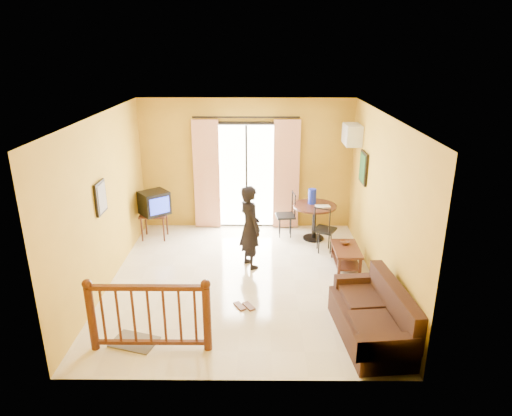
{
  "coord_description": "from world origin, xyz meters",
  "views": [
    {
      "loc": [
        0.27,
        -6.97,
        3.81
      ],
      "look_at": [
        0.22,
        0.2,
        1.24
      ],
      "focal_mm": 32.0,
      "sensor_mm": 36.0,
      "label": 1
    }
  ],
  "objects_px": {
    "dining_table": "(314,212)",
    "coffee_table": "(346,254)",
    "television": "(154,203)",
    "sofa": "(375,319)",
    "standing_person": "(250,227)"
  },
  "relations": [
    {
      "from": "standing_person",
      "to": "dining_table",
      "type": "bearing_deg",
      "value": -75.17
    },
    {
      "from": "coffee_table",
      "to": "dining_table",
      "type": "bearing_deg",
      "value": 109.52
    },
    {
      "from": "dining_table",
      "to": "television",
      "type": "bearing_deg",
      "value": 179.67
    },
    {
      "from": "coffee_table",
      "to": "standing_person",
      "type": "distance_m",
      "value": 1.82
    },
    {
      "from": "sofa",
      "to": "standing_person",
      "type": "relative_size",
      "value": 1.15
    },
    {
      "from": "television",
      "to": "coffee_table",
      "type": "xyz_separation_m",
      "value": [
        3.72,
        -1.27,
        -0.53
      ]
    },
    {
      "from": "television",
      "to": "sofa",
      "type": "xyz_separation_m",
      "value": [
        3.72,
        -3.43,
        -0.47
      ]
    },
    {
      "from": "television",
      "to": "sofa",
      "type": "bearing_deg",
      "value": -81.26
    },
    {
      "from": "dining_table",
      "to": "coffee_table",
      "type": "relative_size",
      "value": 1.08
    },
    {
      "from": "television",
      "to": "sofa",
      "type": "distance_m",
      "value": 5.08
    },
    {
      "from": "sofa",
      "to": "television",
      "type": "bearing_deg",
      "value": 131.33
    },
    {
      "from": "television",
      "to": "sofa",
      "type": "relative_size",
      "value": 0.4
    },
    {
      "from": "dining_table",
      "to": "sofa",
      "type": "distance_m",
      "value": 3.45
    },
    {
      "from": "dining_table",
      "to": "sofa",
      "type": "bearing_deg",
      "value": -82.54
    },
    {
      "from": "dining_table",
      "to": "coffee_table",
      "type": "xyz_separation_m",
      "value": [
        0.44,
        -1.25,
        -0.34
      ]
    }
  ]
}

